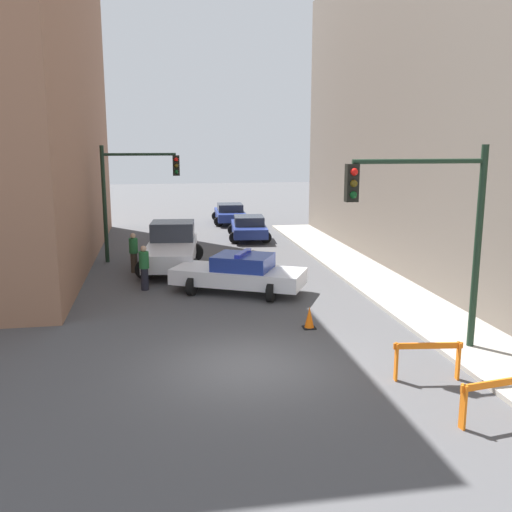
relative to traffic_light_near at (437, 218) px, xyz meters
The scene contains 13 objects.
ground_plane 5.90m from the traffic_light_near, behind, with size 120.00×120.00×0.00m, color #4C4C4F.
sidewalk_right 3.77m from the traffic_light_near, ahead, with size 2.40×44.00×0.12m.
traffic_light_near is the anchor object (origin of this frame).
traffic_light_far 15.25m from the traffic_light_near, 121.78° to the left, with size 3.44×0.35×5.20m.
police_car 8.32m from the traffic_light_near, 120.61° to the left, with size 5.03×3.76×1.52m.
white_truck 13.12m from the traffic_light_near, 119.20° to the left, with size 2.98×5.57×1.90m.
parked_car_near 18.19m from the traffic_light_near, 95.94° to the left, with size 2.54×4.45×1.31m.
parked_car_mid 24.41m from the traffic_light_near, 95.00° to the left, with size 2.39×4.37×1.31m.
pedestrian_crossing 10.98m from the traffic_light_near, 133.77° to the left, with size 0.45×0.45×1.66m.
pedestrian_corner 13.51m from the traffic_light_near, 126.37° to the left, with size 0.50×0.50×1.66m.
barrier_front 4.76m from the traffic_light_near, 97.70° to the right, with size 1.59×0.38×0.90m.
barrier_mid 3.43m from the traffic_light_near, 117.79° to the right, with size 1.59×0.35×0.90m.
traffic_cone 4.76m from the traffic_light_near, 136.31° to the left, with size 0.36×0.36×0.66m.
Camera 1 is at (-2.08, -12.95, 5.43)m, focal length 40.00 mm.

